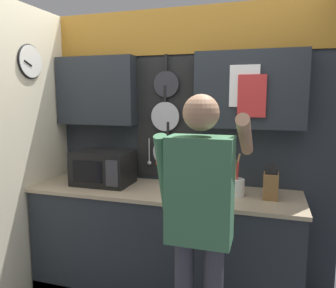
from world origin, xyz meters
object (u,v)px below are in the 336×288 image
(microwave, at_px, (103,168))
(person, at_px, (200,211))
(utensil_crock, at_px, (236,186))
(knife_block, at_px, (271,185))

(microwave, distance_m, person, 1.24)
(microwave, height_order, utensil_crock, utensil_crock)
(microwave, height_order, person, person)
(microwave, relative_size, utensil_crock, 1.48)
(knife_block, relative_size, utensil_crock, 0.82)
(knife_block, bearing_deg, person, -119.74)
(knife_block, height_order, person, person)
(microwave, bearing_deg, knife_block, 0.01)
(utensil_crock, height_order, person, person)
(person, bearing_deg, utensil_crock, 78.56)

